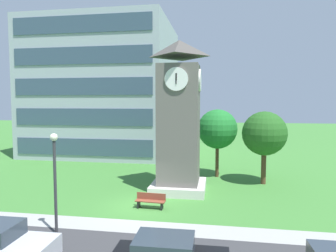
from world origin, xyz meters
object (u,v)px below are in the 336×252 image
clock_tower (179,125)px  tree_near_tower (264,134)px  park_bench (151,201)px  street_lamp (55,171)px  tree_by_building (217,129)px

clock_tower → tree_near_tower: bearing=24.6°
park_bench → tree_near_tower: tree_near_tower is taller
park_bench → street_lamp: 6.20m
street_lamp → tree_near_tower: bearing=44.4°
clock_tower → park_bench: 5.90m
clock_tower → street_lamp: clock_tower is taller
clock_tower → park_bench: clock_tower is taller
street_lamp → tree_by_building: bearing=58.9°
tree_near_tower → clock_tower: bearing=-155.4°
tree_near_tower → tree_by_building: bearing=154.2°
clock_tower → tree_by_building: 5.37m
clock_tower → tree_by_building: clock_tower is taller
tree_by_building → street_lamp: bearing=-121.1°
clock_tower → park_bench: size_ratio=5.83×
street_lamp → clock_tower: bearing=58.6°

